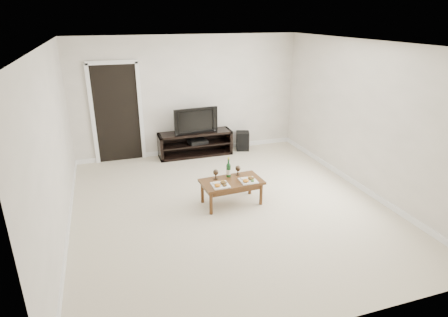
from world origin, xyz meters
TOP-DOWN VIEW (x-y plane):
  - floor at (0.00, 0.00)m, footprint 5.50×5.50m
  - back_wall at (0.00, 2.77)m, footprint 5.00×0.04m
  - ceiling at (0.00, 0.00)m, footprint 5.00×5.50m
  - doorway at (-1.55, 2.73)m, footprint 0.90×0.02m
  - media_console at (0.06, 2.50)m, footprint 1.63×0.45m
  - television at (0.06, 2.50)m, footprint 0.99×0.21m
  - av_receiver at (0.11, 2.48)m, footprint 0.44×0.35m
  - subwoofer at (1.21, 2.52)m, footprint 0.36×0.36m
  - coffee_table at (0.07, 0.06)m, footprint 1.04×0.61m
  - plate_left at (-0.16, -0.07)m, footprint 0.27×0.27m
  - plate_right at (0.33, -0.05)m, footprint 0.27×0.27m
  - wine_bottle at (0.08, 0.24)m, footprint 0.07×0.07m
  - goblet_left at (-0.15, 0.21)m, footprint 0.09×0.09m
  - goblet_right at (0.25, 0.25)m, footprint 0.09×0.09m

SIDE VIEW (x-z plane):
  - floor at x=0.00m, z-range 0.00..0.00m
  - coffee_table at x=0.07m, z-range 0.00..0.42m
  - subwoofer at x=1.21m, z-range 0.00..0.43m
  - media_console at x=0.06m, z-range 0.00..0.55m
  - av_receiver at x=0.11m, z-range 0.29..0.36m
  - plate_left at x=-0.16m, z-range 0.42..0.49m
  - plate_right at x=0.33m, z-range 0.42..0.49m
  - goblet_left at x=-0.15m, z-range 0.42..0.59m
  - goblet_right at x=0.25m, z-range 0.42..0.59m
  - wine_bottle at x=0.08m, z-range 0.42..0.77m
  - television at x=0.06m, z-range 0.55..1.11m
  - doorway at x=-1.55m, z-range 0.00..2.05m
  - back_wall at x=0.00m, z-range 0.00..2.60m
  - ceiling at x=0.00m, z-range 2.60..2.64m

